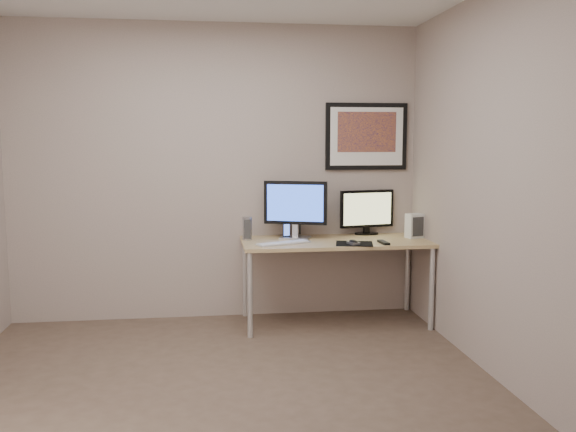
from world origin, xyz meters
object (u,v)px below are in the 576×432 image
(speaker_right, at_px, (296,225))
(fan_unit, at_px, (415,226))
(monitor_large, at_px, (295,207))
(desk, at_px, (335,248))
(phone_dock, at_px, (286,231))
(keyboard, at_px, (283,243))
(speaker_left, at_px, (247,228))
(framed_art, at_px, (366,136))
(monitor_tv, at_px, (367,211))

(speaker_right, xyz_separation_m, fan_unit, (1.02, -0.27, 0.01))
(monitor_large, xyz_separation_m, speaker_right, (0.03, 0.19, -0.19))
(desk, bearing_deg, monitor_large, 160.53)
(desk, distance_m, speaker_right, 0.45)
(speaker_right, relative_size, phone_dock, 1.27)
(phone_dock, height_order, keyboard, phone_dock)
(monitor_large, height_order, fan_unit, monitor_large)
(speaker_left, distance_m, fan_unit, 1.47)
(keyboard, xyz_separation_m, fan_unit, (1.19, 0.17, 0.10))
(desk, height_order, monitor_large, monitor_large)
(framed_art, height_order, monitor_large, framed_art)
(monitor_tv, bearing_deg, desk, -152.46)
(desk, relative_size, fan_unit, 7.48)
(monitor_large, distance_m, monitor_tv, 0.70)
(keyboard, bearing_deg, monitor_large, 38.46)
(desk, bearing_deg, keyboard, -163.73)
(monitor_large, xyz_separation_m, monitor_tv, (0.68, 0.16, -0.06))
(desk, height_order, fan_unit, fan_unit)
(monitor_tv, distance_m, fan_unit, 0.45)
(desk, relative_size, keyboard, 3.42)
(monitor_large, bearing_deg, phone_dock, -162.51)
(framed_art, relative_size, phone_dock, 5.14)
(monitor_tv, distance_m, speaker_right, 0.66)
(fan_unit, bearing_deg, keyboard, 173.13)
(keyboard, bearing_deg, monitor_tv, 4.28)
(monitor_tv, distance_m, speaker_left, 1.12)
(framed_art, distance_m, monitor_large, 0.94)
(monitor_large, distance_m, keyboard, 0.40)
(desk, height_order, phone_dock, phone_dock)
(monitor_large, distance_m, speaker_left, 0.46)
(speaker_left, relative_size, speaker_right, 1.08)
(keyboard, bearing_deg, framed_art, 7.19)
(desk, distance_m, fan_unit, 0.74)
(monitor_tv, bearing_deg, fan_unit, -44.09)
(speaker_left, height_order, fan_unit, fan_unit)
(desk, bearing_deg, phone_dock, 163.71)
(phone_dock, bearing_deg, monitor_tv, -4.26)
(desk, relative_size, speaker_left, 7.99)
(monitor_large, relative_size, phone_dock, 3.66)
(fan_unit, bearing_deg, speaker_left, 161.69)
(monitor_large, relative_size, keyboard, 1.14)
(speaker_left, bearing_deg, fan_unit, 0.10)
(phone_dock, bearing_deg, fan_unit, -20.26)
(monitor_large, bearing_deg, framed_art, 37.16)
(desk, distance_m, keyboard, 0.49)
(monitor_large, height_order, speaker_right, monitor_large)
(speaker_right, distance_m, phone_dock, 0.22)
(monitor_tv, height_order, phone_dock, monitor_tv)
(desk, xyz_separation_m, monitor_large, (-0.33, 0.12, 0.35))
(speaker_left, xyz_separation_m, fan_unit, (1.47, -0.08, 0.01))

